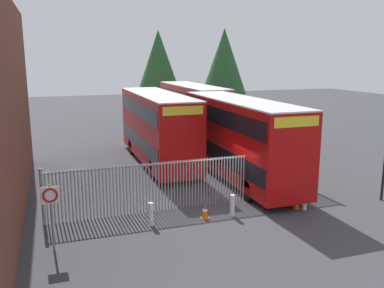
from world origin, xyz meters
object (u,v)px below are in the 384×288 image
(bollard_center_front, at_px, (232,206))
(bollard_near_right, at_px, (305,199))
(double_decker_bus_near_gate, at_px, (240,136))
(double_decker_bus_behind_fence_left, at_px, (157,125))
(speed_limit_sign_post, at_px, (51,203))
(bollard_near_left, at_px, (151,214))
(traffic_cone_by_gate, at_px, (205,212))
(double_decker_bus_behind_fence_right, at_px, (192,110))
(traffic_cone_mid_forecourt, at_px, (297,202))

(bollard_center_front, relative_size, bollard_near_right, 1.00)
(double_decker_bus_near_gate, bearing_deg, bollard_center_front, -118.09)
(double_decker_bus_behind_fence_left, relative_size, speed_limit_sign_post, 4.50)
(bollard_near_left, height_order, traffic_cone_by_gate, bollard_near_left)
(double_decker_bus_behind_fence_right, distance_m, bollard_near_right, 16.87)
(traffic_cone_mid_forecourt, bearing_deg, bollard_near_right, -44.41)
(bollard_near_right, relative_size, traffic_cone_mid_forecourt, 1.61)
(speed_limit_sign_post, bearing_deg, double_decker_bus_behind_fence_left, 59.14)
(double_decker_bus_near_gate, bearing_deg, bollard_near_right, -81.61)
(bollard_near_left, xyz_separation_m, traffic_cone_by_gate, (2.29, -0.03, -0.19))
(traffic_cone_by_gate, bearing_deg, double_decker_bus_behind_fence_left, 87.52)
(bollard_near_right, height_order, traffic_cone_mid_forecourt, bollard_near_right)
(bollard_center_front, relative_size, traffic_cone_by_gate, 1.61)
(double_decker_bus_behind_fence_right, relative_size, traffic_cone_by_gate, 18.32)
(double_decker_bus_behind_fence_right, distance_m, traffic_cone_by_gate, 17.20)
(bollard_near_right, height_order, traffic_cone_by_gate, bollard_near_right)
(bollard_center_front, distance_m, speed_limit_sign_post, 7.37)
(double_decker_bus_behind_fence_left, height_order, traffic_cone_by_gate, double_decker_bus_behind_fence_left)
(double_decker_bus_near_gate, xyz_separation_m, double_decker_bus_behind_fence_left, (-3.37, 4.93, 0.00))
(bollard_center_front, relative_size, traffic_cone_mid_forecourt, 1.61)
(bollard_near_right, bearing_deg, speed_limit_sign_post, -176.44)
(traffic_cone_by_gate, distance_m, speed_limit_sign_post, 6.29)
(bollard_center_front, distance_m, traffic_cone_mid_forecourt, 3.12)
(bollard_near_left, distance_m, bollard_center_front, 3.48)
(double_decker_bus_behind_fence_right, distance_m, traffic_cone_mid_forecourt, 16.66)
(bollard_near_right, bearing_deg, double_decker_bus_behind_fence_left, 112.23)
(bollard_near_left, distance_m, speed_limit_sign_post, 4.10)
(traffic_cone_by_gate, relative_size, speed_limit_sign_post, 0.25)
(double_decker_bus_near_gate, xyz_separation_m, bollard_near_right, (0.76, -5.17, -1.95))
(double_decker_bus_near_gate, xyz_separation_m, bollard_near_left, (-6.08, -4.70, -1.95))
(double_decker_bus_behind_fence_left, bearing_deg, double_decker_bus_near_gate, -55.67)
(traffic_cone_by_gate, relative_size, traffic_cone_mid_forecourt, 1.00)
(double_decker_bus_behind_fence_left, relative_size, bollard_near_right, 11.38)
(double_decker_bus_near_gate, height_order, bollard_near_left, double_decker_bus_near_gate)
(bollard_near_right, bearing_deg, traffic_cone_mid_forecourt, 135.59)
(traffic_cone_mid_forecourt, distance_m, speed_limit_sign_post, 10.45)
(bollard_near_left, xyz_separation_m, speed_limit_sign_post, (-3.72, -1.13, 1.30))
(traffic_cone_by_gate, bearing_deg, traffic_cone_mid_forecourt, -2.69)
(speed_limit_sign_post, bearing_deg, bollard_center_front, 7.56)
(bollard_center_front, bearing_deg, bollard_near_right, -5.05)
(double_decker_bus_behind_fence_right, height_order, speed_limit_sign_post, double_decker_bus_behind_fence_right)
(bollard_center_front, xyz_separation_m, traffic_cone_mid_forecourt, (3.12, -0.05, -0.19))
(double_decker_bus_behind_fence_left, bearing_deg, traffic_cone_mid_forecourt, -68.51)
(bollard_center_front, height_order, bollard_near_right, same)
(double_decker_bus_behind_fence_left, xyz_separation_m, speed_limit_sign_post, (-6.43, -10.76, -0.65))
(double_decker_bus_behind_fence_right, distance_m, bollard_near_left, 17.96)
(bollard_center_front, height_order, speed_limit_sign_post, speed_limit_sign_post)
(double_decker_bus_behind_fence_right, relative_size, bollard_center_front, 11.38)
(double_decker_bus_behind_fence_left, height_order, traffic_cone_mid_forecourt, double_decker_bus_behind_fence_left)
(bollard_near_left, bearing_deg, double_decker_bus_near_gate, 37.73)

